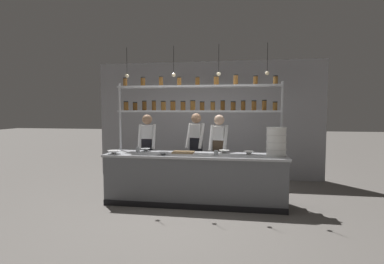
{
  "coord_description": "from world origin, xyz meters",
  "views": [
    {
      "loc": [
        0.81,
        -5.38,
        1.73
      ],
      "look_at": [
        -0.09,
        0.2,
        1.31
      ],
      "focal_mm": 28.0,
      "sensor_mm": 36.0,
      "label": 1
    }
  ],
  "objects_px": {
    "spice_shelf_unit": "(197,102)",
    "prep_bowl_near_left": "(224,152)",
    "prep_bowl_center_back": "(146,150)",
    "chef_left": "(147,148)",
    "container_stack": "(276,142)",
    "prep_bowl_center_front": "(163,154)",
    "prep_bowl_far_left": "(249,153)",
    "cutting_board": "(183,152)",
    "prep_bowl_near_right": "(114,152)",
    "serving_cup_front": "(138,149)",
    "serving_cup_by_board": "(216,153)",
    "chef_right": "(219,149)",
    "chef_center": "(196,147)"
  },
  "relations": [
    {
      "from": "container_stack",
      "to": "prep_bowl_center_front",
      "type": "bearing_deg",
      "value": -173.81
    },
    {
      "from": "chef_left",
      "to": "prep_bowl_near_left",
      "type": "relative_size",
      "value": 8.25
    },
    {
      "from": "serving_cup_front",
      "to": "serving_cup_by_board",
      "type": "height_order",
      "value": "same"
    },
    {
      "from": "chef_left",
      "to": "prep_bowl_near_left",
      "type": "bearing_deg",
      "value": -22.54
    },
    {
      "from": "chef_left",
      "to": "prep_bowl_center_front",
      "type": "xyz_separation_m",
      "value": [
        0.57,
        -0.87,
        0.01
      ]
    },
    {
      "from": "prep_bowl_far_left",
      "to": "prep_bowl_center_front",
      "type": "bearing_deg",
      "value": -167.68
    },
    {
      "from": "prep_bowl_near_right",
      "to": "chef_left",
      "type": "bearing_deg",
      "value": 67.97
    },
    {
      "from": "spice_shelf_unit",
      "to": "serving_cup_front",
      "type": "distance_m",
      "value": 1.46
    },
    {
      "from": "prep_bowl_near_left",
      "to": "prep_bowl_center_front",
      "type": "bearing_deg",
      "value": -157.69
    },
    {
      "from": "serving_cup_by_board",
      "to": "container_stack",
      "type": "bearing_deg",
      "value": 6.84
    },
    {
      "from": "chef_left",
      "to": "prep_bowl_near_right",
      "type": "height_order",
      "value": "chef_left"
    },
    {
      "from": "chef_left",
      "to": "chef_center",
      "type": "bearing_deg",
      "value": 1.51
    },
    {
      "from": "chef_center",
      "to": "spice_shelf_unit",
      "type": "bearing_deg",
      "value": -65.08
    },
    {
      "from": "serving_cup_front",
      "to": "container_stack",
      "type": "bearing_deg",
      "value": -2.37
    },
    {
      "from": "spice_shelf_unit",
      "to": "prep_bowl_far_left",
      "type": "xyz_separation_m",
      "value": [
        0.99,
        -0.2,
        -0.94
      ]
    },
    {
      "from": "container_stack",
      "to": "serving_cup_by_board",
      "type": "height_order",
      "value": "container_stack"
    },
    {
      "from": "cutting_board",
      "to": "prep_bowl_center_back",
      "type": "xyz_separation_m",
      "value": [
        -0.78,
        0.12,
        0.01
      ]
    },
    {
      "from": "spice_shelf_unit",
      "to": "serving_cup_front",
      "type": "xyz_separation_m",
      "value": [
        -1.12,
        -0.21,
        -0.92
      ]
    },
    {
      "from": "chef_right",
      "to": "chef_left",
      "type": "bearing_deg",
      "value": -171.83
    },
    {
      "from": "prep_bowl_near_right",
      "to": "serving_cup_front",
      "type": "bearing_deg",
      "value": 44.72
    },
    {
      "from": "chef_left",
      "to": "prep_bowl_far_left",
      "type": "bearing_deg",
      "value": -22.19
    },
    {
      "from": "prep_bowl_center_front",
      "to": "serving_cup_by_board",
      "type": "relative_size",
      "value": 1.94
    },
    {
      "from": "chef_center",
      "to": "serving_cup_front",
      "type": "bearing_deg",
      "value": -130.4
    },
    {
      "from": "spice_shelf_unit",
      "to": "serving_cup_by_board",
      "type": "height_order",
      "value": "spice_shelf_unit"
    },
    {
      "from": "chef_center",
      "to": "serving_cup_by_board",
      "type": "height_order",
      "value": "chef_center"
    },
    {
      "from": "prep_bowl_near_left",
      "to": "serving_cup_front",
      "type": "bearing_deg",
      "value": -176.0
    },
    {
      "from": "container_stack",
      "to": "prep_bowl_center_front",
      "type": "height_order",
      "value": "container_stack"
    },
    {
      "from": "prep_bowl_near_left",
      "to": "prep_bowl_center_front",
      "type": "height_order",
      "value": "prep_bowl_near_left"
    },
    {
      "from": "cutting_board",
      "to": "prep_bowl_near_right",
      "type": "height_order",
      "value": "prep_bowl_near_right"
    },
    {
      "from": "prep_bowl_near_right",
      "to": "chef_right",
      "type": "bearing_deg",
      "value": 23.53
    },
    {
      "from": "spice_shelf_unit",
      "to": "chef_center",
      "type": "xyz_separation_m",
      "value": [
        -0.09,
        0.5,
        -0.93
      ]
    },
    {
      "from": "chef_center",
      "to": "prep_bowl_near_right",
      "type": "distance_m",
      "value": 1.73
    },
    {
      "from": "prep_bowl_center_back",
      "to": "chef_left",
      "type": "bearing_deg",
      "value": 102.64
    },
    {
      "from": "chef_left",
      "to": "serving_cup_by_board",
      "type": "xyz_separation_m",
      "value": [
        1.51,
        -0.78,
        0.03
      ]
    },
    {
      "from": "chef_center",
      "to": "prep_bowl_near_right",
      "type": "relative_size",
      "value": 6.92
    },
    {
      "from": "spice_shelf_unit",
      "to": "prep_bowl_near_left",
      "type": "relative_size",
      "value": 16.1
    },
    {
      "from": "spice_shelf_unit",
      "to": "cutting_board",
      "type": "relative_size",
      "value": 7.97
    },
    {
      "from": "chef_left",
      "to": "container_stack",
      "type": "xyz_separation_m",
      "value": [
        2.56,
        -0.65,
        0.24
      ]
    },
    {
      "from": "chef_right",
      "to": "prep_bowl_center_front",
      "type": "relative_size",
      "value": 8.89
    },
    {
      "from": "spice_shelf_unit",
      "to": "chef_left",
      "type": "xyz_separation_m",
      "value": [
        -1.1,
        0.34,
        -0.95
      ]
    },
    {
      "from": "chef_right",
      "to": "prep_bowl_far_left",
      "type": "relative_size",
      "value": 8.01
    },
    {
      "from": "serving_cup_by_board",
      "to": "prep_bowl_far_left",
      "type": "bearing_deg",
      "value": 22.69
    },
    {
      "from": "spice_shelf_unit",
      "to": "chef_right",
      "type": "relative_size",
      "value": 1.95
    },
    {
      "from": "cutting_board",
      "to": "prep_bowl_near_right",
      "type": "relative_size",
      "value": 1.67
    },
    {
      "from": "container_stack",
      "to": "serving_cup_front",
      "type": "relative_size",
      "value": 5.36
    },
    {
      "from": "serving_cup_front",
      "to": "prep_bowl_center_front",
      "type": "bearing_deg",
      "value": -28.69
    },
    {
      "from": "spice_shelf_unit",
      "to": "serving_cup_front",
      "type": "relative_size",
      "value": 33.73
    },
    {
      "from": "prep_bowl_near_left",
      "to": "chef_left",
      "type": "bearing_deg",
      "value": 165.25
    },
    {
      "from": "container_stack",
      "to": "prep_bowl_center_front",
      "type": "xyz_separation_m",
      "value": [
        -1.99,
        -0.22,
        -0.23
      ]
    },
    {
      "from": "prep_bowl_center_front",
      "to": "prep_bowl_far_left",
      "type": "height_order",
      "value": "prep_bowl_far_left"
    }
  ]
}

